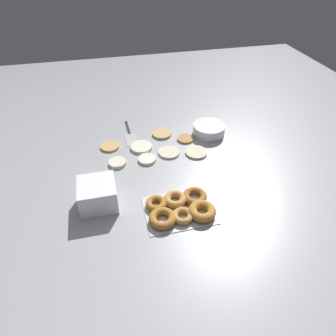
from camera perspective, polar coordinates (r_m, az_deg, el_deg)
ground_plane at (r=1.40m, az=-0.64°, el=1.07°), size 3.00×3.00×0.00m
pancake_0 at (r=1.49m, az=-5.09°, el=4.01°), size 0.11×0.11×0.01m
pancake_1 at (r=1.45m, az=0.20°, el=3.02°), size 0.10×0.10×0.01m
pancake_2 at (r=1.52m, az=-11.00°, el=4.06°), size 0.09×0.09×0.01m
pancake_3 at (r=1.46m, az=5.43°, el=2.99°), size 0.11×0.11×0.01m
pancake_4 at (r=1.55m, az=3.32°, el=5.57°), size 0.08×0.08×0.01m
pancake_5 at (r=1.40m, az=-9.60°, el=1.02°), size 0.08×0.08×0.02m
pancake_6 at (r=1.59m, az=-1.19°, el=6.55°), size 0.10×0.10×0.01m
pancake_7 at (r=1.41m, az=-4.01°, el=1.66°), size 0.08×0.08×0.01m
donut_tray at (r=1.16m, az=2.49°, el=-7.60°), size 0.27×0.20×0.04m
batter_bowl at (r=1.60m, az=7.77°, el=7.28°), size 0.17×0.17×0.05m
container_stack at (r=1.19m, az=-13.22°, el=-4.94°), size 0.14×0.14×0.10m
spatula at (r=1.58m, az=-7.14°, el=5.91°), size 0.06×0.25×0.01m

